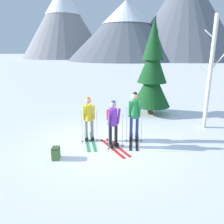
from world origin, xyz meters
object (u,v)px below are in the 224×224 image
skier_in_green (134,114)px  birch_tree_tall (210,73)px  pine_tree_near (152,73)px  skier_in_yellow (89,117)px  skier_in_purple (113,121)px  backpack_on_snow_front (56,153)px

skier_in_green → birch_tree_tall: bearing=23.5°
skier_in_green → pine_tree_near: pine_tree_near is taller
skier_in_yellow → skier_in_purple: 1.05m
skier_in_green → backpack_on_snow_front: (-2.58, -1.43, -0.85)m
skier_in_purple → skier_in_green: skier_in_green is taller
skier_in_purple → pine_tree_near: size_ratio=0.35×
skier_in_yellow → backpack_on_snow_front: (-0.91, -1.44, -0.75)m
skier_in_purple → backpack_on_snow_front: skier_in_purple is taller
skier_in_yellow → pine_tree_near: pine_tree_near is taller
skier_in_yellow → skier_in_purple: (0.88, -0.57, 0.00)m
skier_in_purple → birch_tree_tall: bearing=26.1°
skier_in_green → birch_tree_tall: 3.77m
skier_in_yellow → birch_tree_tall: bearing=15.9°
skier_in_yellow → birch_tree_tall: size_ratio=0.39×
skier_in_yellow → birch_tree_tall: (4.90, 1.40, 1.42)m
birch_tree_tall → skier_in_green: bearing=-156.5°
backpack_on_snow_front → skier_in_yellow: bearing=57.6°
skier_in_yellow → pine_tree_near: bearing=50.5°
skier_in_yellow → skier_in_green: 1.67m
skier_in_yellow → skier_in_green: (1.67, -0.00, 0.10)m
pine_tree_near → backpack_on_snow_front: 6.59m
birch_tree_tall → pine_tree_near: bearing=132.7°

